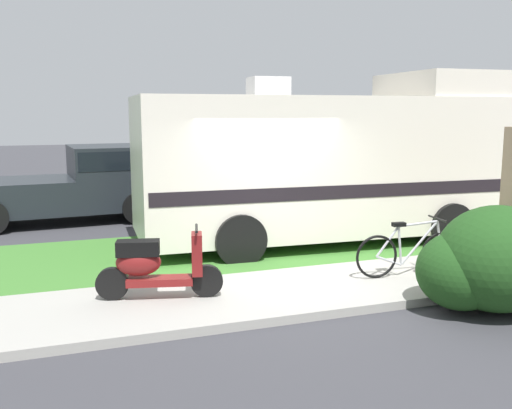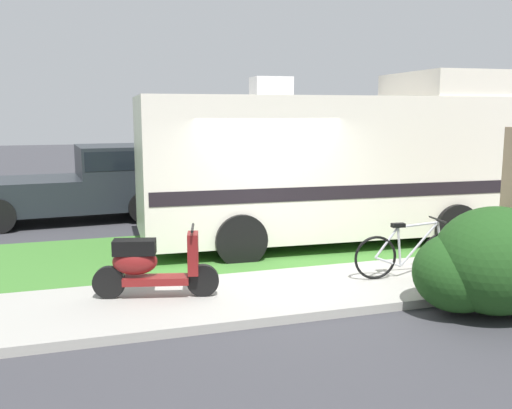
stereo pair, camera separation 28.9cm
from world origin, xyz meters
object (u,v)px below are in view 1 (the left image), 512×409
at_px(motorhome_rv, 325,163).
at_px(pickup_truck_far, 207,162).
at_px(bicycle, 409,252).
at_px(bottle_green, 499,270).
at_px(scooter, 155,265).
at_px(pickup_truck_near, 84,181).

height_order(motorhome_rv, pickup_truck_far, motorhome_rv).
xyz_separation_m(motorhome_rv, bicycle, (-0.01, -2.94, -1.11)).
distance_m(motorhome_rv, bottle_green, 3.95).
distance_m(scooter, pickup_truck_far, 11.10).
xyz_separation_m(motorhome_rv, pickup_truck_far, (-0.35, 7.82, -0.63)).
bearing_deg(pickup_truck_far, scooter, -108.35).
bearing_deg(scooter, bicycle, -3.50).
height_order(bicycle, pickup_truck_far, pickup_truck_far).
height_order(motorhome_rv, pickup_truck_near, motorhome_rv).
distance_m(pickup_truck_far, bottle_green, 11.45).
bearing_deg(pickup_truck_far, pickup_truck_near, -137.38).
height_order(scooter, pickup_truck_near, pickup_truck_near).
distance_m(scooter, pickup_truck_near, 6.86).
relative_size(motorhome_rv, pickup_truck_near, 1.34).
height_order(motorhome_rv, scooter, motorhome_rv).
bearing_deg(bottle_green, pickup_truck_far, 97.89).
height_order(bicycle, pickup_truck_near, pickup_truck_near).
distance_m(bicycle, bottle_green, 1.37).
height_order(pickup_truck_far, bottle_green, pickup_truck_far).
bearing_deg(scooter, motorhome_rv, 35.20).
distance_m(pickup_truck_near, pickup_truck_far, 5.47).
relative_size(bicycle, pickup_truck_far, 0.33).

